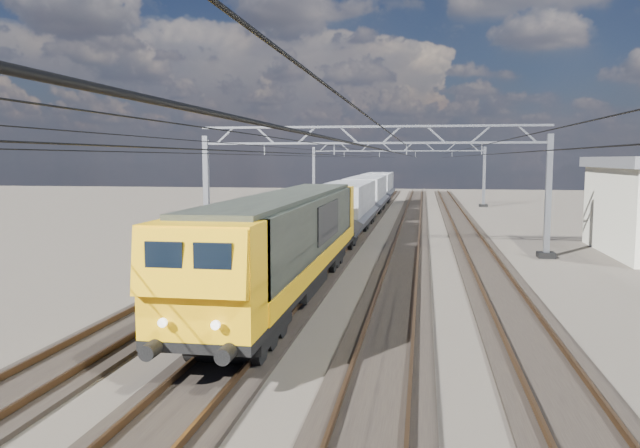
% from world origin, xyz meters
% --- Properties ---
extents(ground, '(160.00, 160.00, 0.00)m').
position_xyz_m(ground, '(0.00, 0.00, 0.00)').
color(ground, black).
rests_on(ground, ground).
extents(track_outer_west, '(2.60, 140.00, 0.30)m').
position_xyz_m(track_outer_west, '(-6.00, 0.00, 0.07)').
color(track_outer_west, black).
rests_on(track_outer_west, ground).
extents(track_loco, '(2.60, 140.00, 0.30)m').
position_xyz_m(track_loco, '(-2.00, 0.00, 0.07)').
color(track_loco, black).
rests_on(track_loco, ground).
extents(track_inner_east, '(2.60, 140.00, 0.30)m').
position_xyz_m(track_inner_east, '(2.00, 0.00, 0.07)').
color(track_inner_east, black).
rests_on(track_inner_east, ground).
extents(track_outer_east, '(2.60, 140.00, 0.30)m').
position_xyz_m(track_outer_east, '(6.00, 0.00, 0.07)').
color(track_outer_east, black).
rests_on(track_outer_east, ground).
extents(catenary_gantry_mid, '(19.90, 0.90, 7.11)m').
position_xyz_m(catenary_gantry_mid, '(0.00, 4.00, 3.91)').
color(catenary_gantry_mid, gray).
rests_on(catenary_gantry_mid, ground).
extents(catenary_gantry_far, '(19.90, 0.90, 7.11)m').
position_xyz_m(catenary_gantry_far, '(0.00, 40.00, 3.91)').
color(catenary_gantry_far, gray).
rests_on(catenary_gantry_far, ground).
extents(overhead_wires, '(12.03, 140.00, 0.53)m').
position_xyz_m(overhead_wires, '(0.00, 8.00, 5.75)').
color(overhead_wires, black).
rests_on(overhead_wires, ground).
extents(locomotive, '(2.76, 21.10, 3.62)m').
position_xyz_m(locomotive, '(-2.00, -7.91, 2.33)').
color(locomotive, black).
rests_on(locomotive, ground).
extents(hopper_wagon_lead, '(3.38, 13.00, 3.25)m').
position_xyz_m(hopper_wagon_lead, '(-2.00, 9.78, 2.23)').
color(hopper_wagon_lead, black).
rests_on(hopper_wagon_lead, ground).
extents(hopper_wagon_mid, '(3.38, 13.00, 3.25)m').
position_xyz_m(hopper_wagon_mid, '(-2.00, 23.98, 2.23)').
color(hopper_wagon_mid, black).
rests_on(hopper_wagon_mid, ground).
extents(hopper_wagon_third, '(3.38, 13.00, 3.25)m').
position_xyz_m(hopper_wagon_third, '(-2.00, 38.18, 2.23)').
color(hopper_wagon_third, black).
rests_on(hopper_wagon_third, ground).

